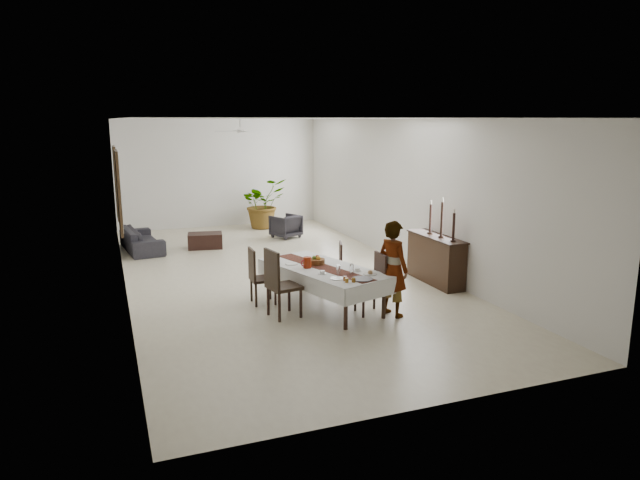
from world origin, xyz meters
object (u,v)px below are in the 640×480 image
at_px(dining_table_top, 323,269).
at_px(red_pitcher, 307,262).
at_px(sideboard_body, 436,260).
at_px(woman, 393,269).
at_px(sofa, 142,239).

relative_size(dining_table_top, red_pitcher, 12.00).
bearing_deg(sideboard_body, red_pitcher, -169.03).
relative_size(dining_table_top, woman, 1.40).
relative_size(dining_table_top, sideboard_body, 1.47).
relative_size(woman, sideboard_body, 1.04).
height_order(red_pitcher, woman, woman).
bearing_deg(sofa, red_pitcher, -164.01).
bearing_deg(red_pitcher, sofa, 113.00).
distance_m(dining_table_top, sofa, 6.24).
xyz_separation_m(woman, sofa, (-3.55, 6.44, -0.51)).
bearing_deg(dining_table_top, sofa, 97.20).
bearing_deg(dining_table_top, sideboard_body, -4.49).
bearing_deg(sofa, sideboard_body, -140.68).
bearing_deg(red_pitcher, woman, -36.00).
xyz_separation_m(dining_table_top, red_pitcher, (-0.26, 0.06, 0.13)).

